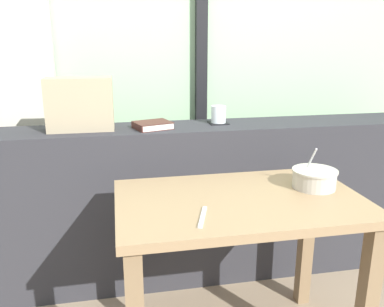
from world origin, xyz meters
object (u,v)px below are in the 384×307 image
at_px(breakfast_table, 239,228).
at_px(juice_glass, 218,115).
at_px(coaster_square, 218,123).
at_px(closed_book, 152,125).
at_px(fork_utensil, 203,217).
at_px(throw_pillow, 80,104).
at_px(soup_bowl, 314,178).

relative_size(breakfast_table, juice_glass, 10.76).
xyz_separation_m(coaster_square, juice_glass, (0.00, 0.00, 0.04)).
distance_m(closed_book, fork_utensil, 0.77).
bearing_deg(fork_utensil, juice_glass, 90.22).
relative_size(breakfast_table, coaster_square, 9.73).
xyz_separation_m(coaster_square, closed_book, (-0.36, -0.06, 0.01)).
xyz_separation_m(breakfast_table, throw_pillow, (-0.63, 0.62, 0.43)).
relative_size(juice_glass, closed_book, 0.43).
relative_size(soup_bowl, fork_utensil, 1.11).
height_order(breakfast_table, soup_bowl, soup_bowl).
distance_m(juice_glass, throw_pillow, 0.72).
bearing_deg(closed_book, juice_glass, 9.39).
xyz_separation_m(throw_pillow, fork_utensil, (0.45, -0.77, -0.29)).
relative_size(juice_glass, soup_bowl, 0.48).
bearing_deg(throw_pillow, juice_glass, 2.31).
bearing_deg(closed_book, soup_bowl, -40.77).
xyz_separation_m(breakfast_table, fork_utensil, (-0.18, -0.15, 0.13)).
height_order(juice_glass, fork_utensil, juice_glass).
bearing_deg(closed_book, throw_pillow, 174.93).
bearing_deg(juice_glass, throw_pillow, -177.69).
relative_size(closed_book, throw_pillow, 0.66).
bearing_deg(coaster_square, juice_glass, 0.00).
height_order(closed_book, soup_bowl, closed_book).
distance_m(juice_glass, soup_bowl, 0.67).
distance_m(throw_pillow, fork_utensil, 0.94).
distance_m(coaster_square, soup_bowl, 0.66).
distance_m(breakfast_table, coaster_square, 0.72).
xyz_separation_m(throw_pillow, soup_bowl, (0.97, -0.57, -0.26)).
xyz_separation_m(coaster_square, fork_utensil, (-0.26, -0.80, -0.16)).
distance_m(coaster_square, fork_utensil, 0.86).
xyz_separation_m(coaster_square, throw_pillow, (-0.71, -0.03, 0.13)).
bearing_deg(soup_bowl, coaster_square, 113.65).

